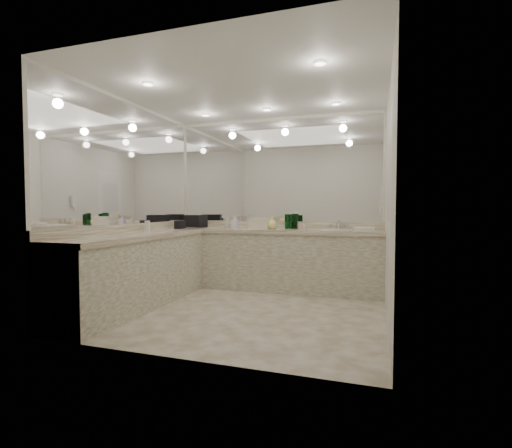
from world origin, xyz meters
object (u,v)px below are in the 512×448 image
(sink, at_px, (337,230))
(soap_bottle_a, at_px, (227,222))
(hand_towel, at_px, (365,229))
(black_toiletry_bag, at_px, (196,221))
(cream_cosmetic_case, at_px, (260,223))
(wall_phone, at_px, (383,196))
(soap_bottle_c, at_px, (272,222))
(soap_bottle_b, at_px, (235,222))

(sink, bearing_deg, soap_bottle_a, 179.34)
(hand_towel, relative_size, soap_bottle_a, 1.41)
(black_toiletry_bag, distance_m, soap_bottle_a, 0.53)
(cream_cosmetic_case, bearing_deg, sink, 7.41)
(soap_bottle_a, bearing_deg, hand_towel, -0.93)
(black_toiletry_bag, xyz_separation_m, hand_towel, (2.57, -0.00, -0.07))
(sink, xyz_separation_m, black_toiletry_bag, (-2.20, -0.01, 0.10))
(cream_cosmetic_case, bearing_deg, hand_towel, 6.28)
(wall_phone, bearing_deg, sink, 140.43)
(hand_towel, bearing_deg, black_toiletry_bag, 179.93)
(soap_bottle_c, bearing_deg, soap_bottle_a, 176.12)
(soap_bottle_b, height_order, soap_bottle_c, soap_bottle_b)
(wall_phone, bearing_deg, soap_bottle_b, 167.90)
(sink, xyz_separation_m, wall_phone, (0.61, -0.50, 0.46))
(black_toiletry_bag, distance_m, soap_bottle_b, 0.68)
(black_toiletry_bag, relative_size, cream_cosmetic_case, 1.12)
(sink, distance_m, cream_cosmetic_case, 1.12)
(sink, distance_m, soap_bottle_c, 0.94)
(soap_bottle_a, relative_size, soap_bottle_c, 0.94)
(wall_phone, bearing_deg, cream_cosmetic_case, 165.25)
(soap_bottle_b, xyz_separation_m, soap_bottle_c, (0.58, 0.02, -0.00))
(soap_bottle_b, distance_m, soap_bottle_c, 0.58)
(cream_cosmetic_case, relative_size, hand_towel, 1.14)
(wall_phone, bearing_deg, hand_towel, 115.21)
(hand_towel, bearing_deg, sink, 177.86)
(black_toiletry_bag, height_order, hand_towel, black_toiletry_bag)
(cream_cosmetic_case, height_order, soap_bottle_c, soap_bottle_c)
(sink, height_order, soap_bottle_c, soap_bottle_c)
(wall_phone, relative_size, hand_towel, 0.95)
(cream_cosmetic_case, height_order, soap_bottle_a, soap_bottle_a)
(black_toiletry_bag, distance_m, hand_towel, 2.57)
(soap_bottle_b, bearing_deg, soap_bottle_a, 157.25)
(hand_towel, bearing_deg, wall_phone, -64.79)
(wall_phone, bearing_deg, soap_bottle_c, 163.07)
(sink, xyz_separation_m, soap_bottle_a, (-1.67, 0.02, 0.09))
(cream_cosmetic_case, xyz_separation_m, soap_bottle_a, (-0.55, 0.06, 0.01))
(cream_cosmetic_case, xyz_separation_m, soap_bottle_c, (0.18, 0.02, 0.01))
(wall_phone, height_order, hand_towel, wall_phone)
(black_toiletry_bag, bearing_deg, soap_bottle_b, -2.89)
(soap_bottle_a, xyz_separation_m, soap_bottle_b, (0.15, -0.06, 0.01))
(hand_towel, distance_m, soap_bottle_a, 2.05)
(soap_bottle_a, bearing_deg, soap_bottle_b, -22.75)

